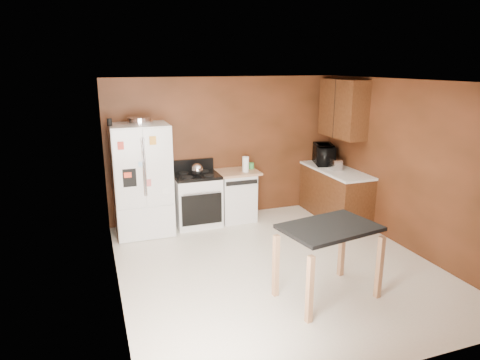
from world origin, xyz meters
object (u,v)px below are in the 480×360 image
green_canister (251,166)px  pen_cup (110,122)px  kettle (197,169)px  microwave (324,155)px  gas_range (197,199)px  island (329,238)px  dishwasher (236,195)px  paper_towel (246,164)px  refrigerator (142,180)px  toaster (335,164)px  roasting_pan (140,120)px

green_canister → pen_cup: bearing=-175.1°
kettle → microwave: microwave is taller
gas_range → island: size_ratio=0.91×
island → dishwasher: bearing=93.1°
kettle → gas_range: 0.54m
paper_towel → island: (0.01, -2.77, -0.27)m
pen_cup → refrigerator: bearing=5.1°
microwave → gas_range: 2.51m
pen_cup → green_canister: pen_cup is taller
pen_cup → dishwasher: size_ratio=0.12×
paper_towel → island: size_ratio=0.22×
toaster → gas_range: gas_range is taller
kettle → refrigerator: size_ratio=0.11×
roasting_pan → dishwasher: size_ratio=0.46×
roasting_pan → gas_range: size_ratio=0.37×
microwave → toaster: bearing=-165.1°
microwave → refrigerator: 3.35m
green_canister → microwave: (1.40, -0.13, 0.12)m
kettle → toaster: 2.44m
green_canister → island: green_canister is taller
toaster → dishwasher: bearing=168.8°
pen_cup → kettle: bearing=1.6°
pen_cup → microwave: size_ratio=0.18×
green_canister → refrigerator: bearing=-175.2°
kettle → green_canister: size_ratio=1.86×
kettle → green_canister: 1.05m
refrigerator → pen_cup: bearing=-174.9°
paper_towel → dishwasher: (-0.14, 0.11, -0.57)m
toaster → refrigerator: size_ratio=0.14×
roasting_pan → green_canister: 2.13m
paper_towel → island: 2.79m
toaster → gas_range: bearing=174.2°
kettle → paper_towel: bearing=-1.2°
green_canister → microwave: size_ratio=0.18×
microwave → green_canister: bearing=103.3°
green_canister → dishwasher: bearing=-166.0°
pen_cup → toaster: size_ratio=0.43×
paper_towel → toaster: size_ratio=1.04×
dishwasher → roasting_pan: bearing=-178.5°
toaster → roasting_pan: bearing=177.5°
roasting_pan → island: bearing=-58.3°
green_canister → refrigerator: refrigerator is taller
roasting_pan → green_canister: roasting_pan is taller
roasting_pan → green_canister: (1.92, 0.12, -0.91)m
gas_range → dishwasher: (0.72, 0.02, -0.01)m
island → pen_cup: bearing=128.8°
refrigerator → gas_range: size_ratio=1.64×
microwave → gas_range: bearing=108.0°
paper_towel → toaster: (1.54, -0.40, -0.03)m
kettle → island: bearing=-72.7°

